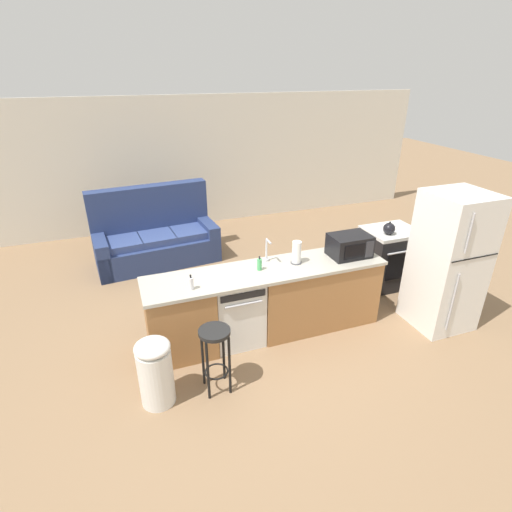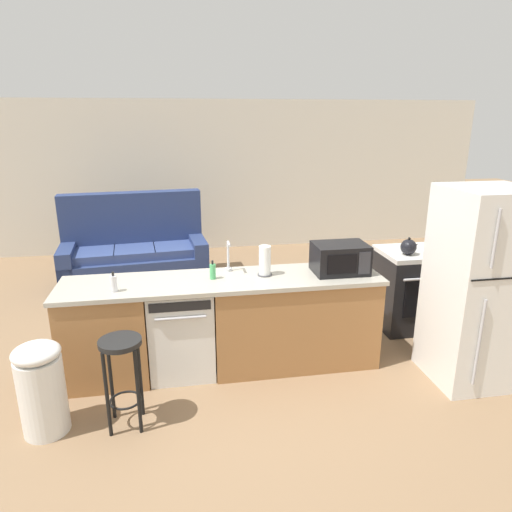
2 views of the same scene
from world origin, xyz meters
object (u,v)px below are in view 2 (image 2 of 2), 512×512
object	(u,v)px
paper_towel_roll	(265,261)
dish_soap_bottle	(114,283)
stove_range	(412,288)
trash_bin	(41,388)
bar_stool	(122,364)
refrigerator	(479,287)
kettle	(409,247)
couch	(135,254)
soap_bottle	(213,271)
microwave	(340,258)
dishwasher	(181,330)

from	to	relation	value
paper_towel_roll	dish_soap_bottle	xyz separation A→B (m)	(-1.34, -0.19, -0.07)
stove_range	trash_bin	distance (m)	3.86
bar_stool	trash_bin	size ratio (longest dim) A/B	1.00
stove_range	bar_stool	distance (m)	3.31
refrigerator	kettle	size ratio (longest dim) A/B	8.60
paper_towel_roll	stove_range	bearing A→B (deg)	15.78
trash_bin	couch	distance (m)	3.38
paper_towel_roll	couch	bearing A→B (deg)	118.70
stove_range	soap_bottle	size ratio (longest dim) A/B	5.11
microwave	bar_stool	world-z (taller)	microwave
microwave	couch	distance (m)	3.46
dish_soap_bottle	couch	distance (m)	2.86
dishwasher	soap_bottle	xyz separation A→B (m)	(0.31, 0.02, 0.55)
microwave	dish_soap_bottle	size ratio (longest dim) A/B	2.84
soap_bottle	bar_stool	xyz separation A→B (m)	(-0.76, -0.76, -0.44)
dish_soap_bottle	bar_stool	xyz separation A→B (m)	(0.09, -0.59, -0.44)
dish_soap_bottle	dishwasher	bearing A→B (deg)	16.00
refrigerator	microwave	size ratio (longest dim) A/B	3.53
kettle	couch	distance (m)	3.83
dishwasher	couch	size ratio (longest dim) A/B	0.40
paper_towel_roll	refrigerator	bearing A→B (deg)	-18.04
dish_soap_bottle	kettle	bearing A→B (deg)	10.99
microwave	bar_stool	xyz separation A→B (m)	(-1.96, -0.74, -0.50)
microwave	kettle	size ratio (longest dim) A/B	2.44
dish_soap_bottle	soap_bottle	bearing A→B (deg)	11.54
refrigerator	paper_towel_roll	bearing A→B (deg)	161.96
couch	dish_soap_bottle	bearing A→B (deg)	-88.18
stove_range	dish_soap_bottle	distance (m)	3.26
dishwasher	stove_range	xyz separation A→B (m)	(2.60, 0.55, 0.03)
microwave	dish_soap_bottle	world-z (taller)	microwave
refrigerator	couch	xyz separation A→B (m)	(-3.23, 3.19, -0.49)
refrigerator	paper_towel_roll	size ratio (longest dim) A/B	6.26
kettle	bar_stool	distance (m)	3.14
microwave	trash_bin	xyz separation A→B (m)	(-2.56, -0.71, -0.66)
soap_bottle	refrigerator	bearing A→B (deg)	-13.91
kettle	couch	xyz separation A→B (m)	(-3.06, 2.22, -0.59)
microwave	dish_soap_bottle	bearing A→B (deg)	-175.71
stove_range	couch	xyz separation A→B (m)	(-3.23, 2.09, -0.06)
microwave	trash_bin	distance (m)	2.74
soap_bottle	kettle	distance (m)	2.16
refrigerator	dish_soap_bottle	bearing A→B (deg)	172.84
soap_bottle	dish_soap_bottle	world-z (taller)	same
paper_towel_roll	couch	size ratio (longest dim) A/B	0.14
paper_towel_roll	trash_bin	xyz separation A→B (m)	(-1.85, -0.75, -0.66)
dishwasher	refrigerator	distance (m)	2.70
refrigerator	microwave	world-z (taller)	refrigerator
refrigerator	couch	size ratio (longest dim) A/B	0.85
paper_towel_roll	soap_bottle	bearing A→B (deg)	-177.63
kettle	paper_towel_roll	bearing A→B (deg)	-166.80
microwave	kettle	xyz separation A→B (m)	(0.92, 0.42, -0.05)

